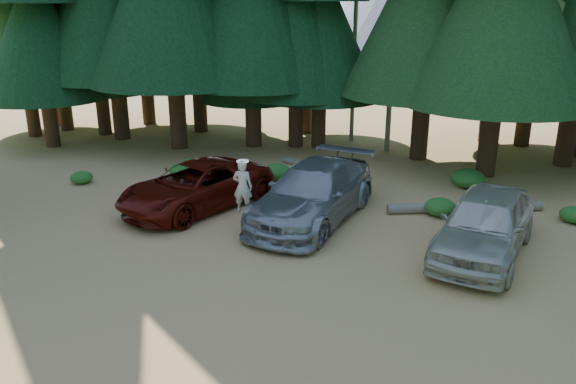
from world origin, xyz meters
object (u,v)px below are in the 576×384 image
frisbee_player (243,186)px  log_right (465,207)px  silver_minivan_center (313,193)px  log_mid (311,166)px  log_left (295,181)px  red_pickup (196,186)px  silver_minivan_right (485,224)px

frisbee_player → log_right: frisbee_player is taller
log_right → silver_minivan_center: bearing=-176.4°
silver_minivan_center → log_right: (4.65, 2.18, -0.72)m
silver_minivan_center → log_right: size_ratio=1.17×
silver_minivan_center → frisbee_player: (-1.75, -1.57, 0.54)m
log_mid → silver_minivan_center: bearing=-49.1°
silver_minivan_center → log_left: silver_minivan_center is taller
silver_minivan_center → log_right: bearing=33.9°
red_pickup → silver_minivan_right: silver_minivan_right is taller
log_right → red_pickup: bearing=173.5°
silver_minivan_center → silver_minivan_right: bearing=-3.4°
silver_minivan_center → log_right: silver_minivan_center is taller
silver_minivan_center → silver_minivan_right: silver_minivan_right is taller
log_left → log_right: log_right is taller
log_mid → log_left: bearing=-66.1°
red_pickup → log_left: bearing=77.1°
silver_minivan_center → frisbee_player: 2.41m
silver_minivan_right → log_left: silver_minivan_right is taller
frisbee_player → log_left: 5.08m
log_left → log_mid: (0.04, 2.15, -0.02)m
frisbee_player → log_right: bearing=-155.3°
silver_minivan_center → log_left: 3.79m
silver_minivan_right → log_right: (-0.51, 3.29, -0.73)m
red_pickup → silver_minivan_center: 4.04m
silver_minivan_center → log_left: (-1.61, 3.35, -0.75)m
silver_minivan_center → log_mid: (-1.57, 5.50, -0.76)m
red_pickup → silver_minivan_right: size_ratio=1.05×
silver_minivan_right → log_mid: size_ratio=1.73×
log_mid → log_right: (6.22, -3.31, 0.04)m
frisbee_player → log_mid: (0.18, 7.07, -1.31)m
red_pickup → log_mid: bearing=88.3°
silver_minivan_right → log_left: size_ratio=1.33×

